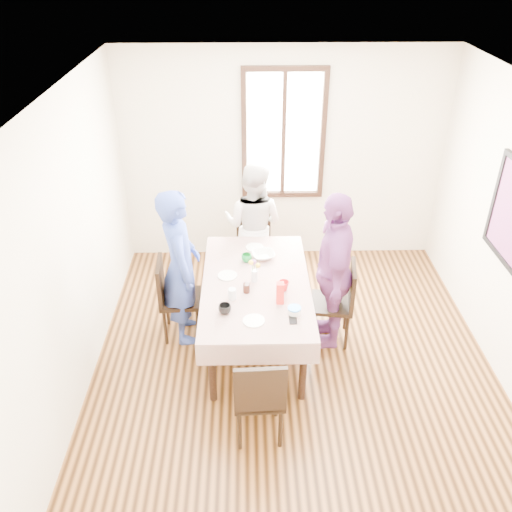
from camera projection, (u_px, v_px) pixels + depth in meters
The scene contains 29 objects.
ground at pixel (293, 365), 5.43m from camera, with size 4.50×4.50×0.00m, color black.
back_wall at pixel (283, 158), 6.65m from camera, with size 4.00×4.00×0.00m, color beige.
window_frame at pixel (284, 135), 6.48m from camera, with size 1.02×0.06×1.62m, color black.
window_pane at pixel (283, 135), 6.49m from camera, with size 0.90×0.02×1.50m, color white.
art_poster at pixel (512, 213), 4.92m from camera, with size 0.04×0.76×0.96m, color red.
dining_table at pixel (256, 313), 5.55m from camera, with size 0.95×1.75×0.75m, color black.
tablecloth at pixel (256, 283), 5.35m from camera, with size 1.07×1.87×0.01m, color #53130A.
chair_left at pixel (181, 299), 5.63m from camera, with size 0.42×0.42×0.91m, color black.
chair_right at pixel (332, 303), 5.57m from camera, with size 0.42×0.42×0.91m, color black.
chair_far at pixel (254, 248), 6.53m from camera, with size 0.42×0.42×0.91m, color black.
chair_near at pixel (259, 394), 4.48m from camera, with size 0.42×0.42×0.91m, color black.
person_left at pixel (180, 267), 5.43m from camera, with size 0.62×0.41×1.70m, color #2E429A.
person_far at pixel (254, 226), 6.35m from camera, with size 0.75×0.58×1.54m, color beige.
person_right at pixel (333, 271), 5.36m from camera, with size 1.00×0.42×1.71m, color #793978.
mug_black at pixel (225, 309), 4.89m from camera, with size 0.12×0.12×0.09m, color black.
mug_flag at pixel (284, 286), 5.21m from camera, with size 0.10×0.10×0.10m, color red.
mug_green at pixel (247, 258), 5.66m from camera, with size 0.11×0.11×0.09m, color #0C7226.
serving_bowl at pixel (263, 255), 5.73m from camera, with size 0.24×0.24×0.06m, color white.
juice_carton at pixel (280, 293), 5.00m from camera, with size 0.07×0.07×0.22m, color red.
butter_tub at pixel (294, 311), 4.89m from camera, with size 0.12×0.12×0.06m, color white.
jam_jar at pixel (246, 288), 5.18m from camera, with size 0.07×0.07×0.09m, color black.
drinking_glass at pixel (232, 294), 5.08m from camera, with size 0.08×0.08×0.11m, color silver.
smartphone at pixel (293, 319), 4.83m from camera, with size 0.07×0.14×0.01m, color black.
flower_vase at pixel (254, 276), 5.34m from camera, with size 0.06×0.06×0.12m, color silver.
plate_left at pixel (227, 276), 5.44m from camera, with size 0.20×0.20×0.01m, color white.
plate_far at pixel (255, 247), 5.92m from camera, with size 0.20×0.20×0.01m, color white.
plate_near at pixel (254, 321), 4.81m from camera, with size 0.20×0.20×0.01m, color white.
butter_lid at pixel (294, 308), 4.87m from camera, with size 0.12×0.12×0.01m, color blue.
flower_bunch at pixel (254, 266), 5.28m from camera, with size 0.09×0.09×0.10m, color yellow, non-canonical shape.
Camera 1 is at (-0.46, -4.06, 3.76)m, focal length 37.62 mm.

